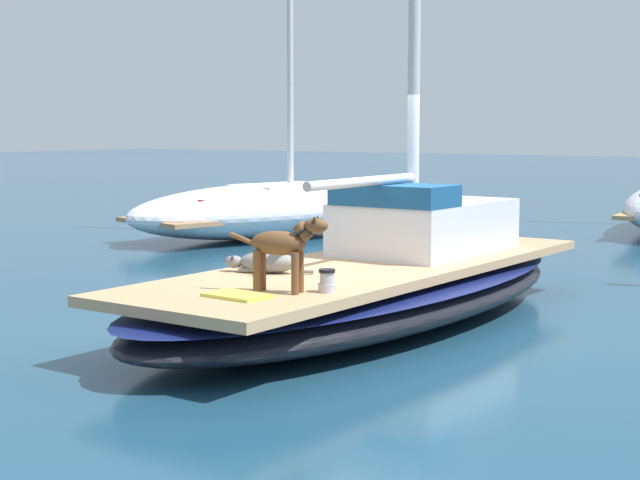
{
  "coord_description": "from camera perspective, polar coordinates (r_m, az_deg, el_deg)",
  "views": [
    {
      "loc": [
        5.36,
        -9.24,
        2.15
      ],
      "look_at": [
        0.0,
        -1.0,
        1.01
      ],
      "focal_mm": 55.51,
      "sensor_mm": 36.0,
      "label": 1
    }
  ],
  "objects": [
    {
      "name": "coiled_rope",
      "position": [
        10.3,
        -2.74,
        -1.58
      ],
      "size": [
        0.32,
        0.32,
        0.04
      ],
      "primitive_type": "torus",
      "color": "beige",
      "rests_on": "sailboat_main"
    },
    {
      "name": "deck_towel",
      "position": [
        8.67,
        -4.78,
        -3.2
      ],
      "size": [
        0.59,
        0.41,
        0.03
      ],
      "primitive_type": "cube",
      "rotation": [
        0.0,
        0.0,
        -0.09
      ],
      "color": "#D8D14C",
      "rests_on": "sailboat_main"
    },
    {
      "name": "deck_winch",
      "position": [
        8.87,
        0.4,
        -2.4
      ],
      "size": [
        0.16,
        0.16,
        0.21
      ],
      "color": "#B7B7BC",
      "rests_on": "sailboat_main"
    },
    {
      "name": "moored_boat_port_side",
      "position": [
        19.13,
        -3.13,
        1.84
      ],
      "size": [
        3.96,
        6.51,
        7.75
      ],
      "color": "white",
      "rests_on": "ground"
    },
    {
      "name": "sailboat_main",
      "position": [
        10.83,
        2.89,
        -3.04
      ],
      "size": [
        2.85,
        7.35,
        0.66
      ],
      "color": "black",
      "rests_on": "ground"
    },
    {
      "name": "mast_main",
      "position": [
        11.35,
        5.06,
        12.65
      ],
      "size": [
        0.14,
        2.27,
        6.04
      ],
      "color": "silver",
      "rests_on": "sailboat_main"
    },
    {
      "name": "ground_plane",
      "position": [
        10.89,
        2.88,
        -4.78
      ],
      "size": [
        120.0,
        120.0,
        0.0
      ],
      "primitive_type": "plane",
      "color": "navy"
    },
    {
      "name": "dog_grey",
      "position": [
        10.06,
        -3.21,
        -1.3
      ],
      "size": [
        0.93,
        0.43,
        0.22
      ],
      "color": "gray",
      "rests_on": "sailboat_main"
    },
    {
      "name": "cabin_house",
      "position": [
        11.68,
        5.9,
        0.96
      ],
      "size": [
        1.5,
        2.28,
        0.84
      ],
      "color": "silver",
      "rests_on": "sailboat_main"
    },
    {
      "name": "dog_brown",
      "position": [
        8.81,
        -2.14,
        -0.34
      ],
      "size": [
        0.93,
        0.35,
        0.7
      ],
      "color": "brown",
      "rests_on": "sailboat_main"
    }
  ]
}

